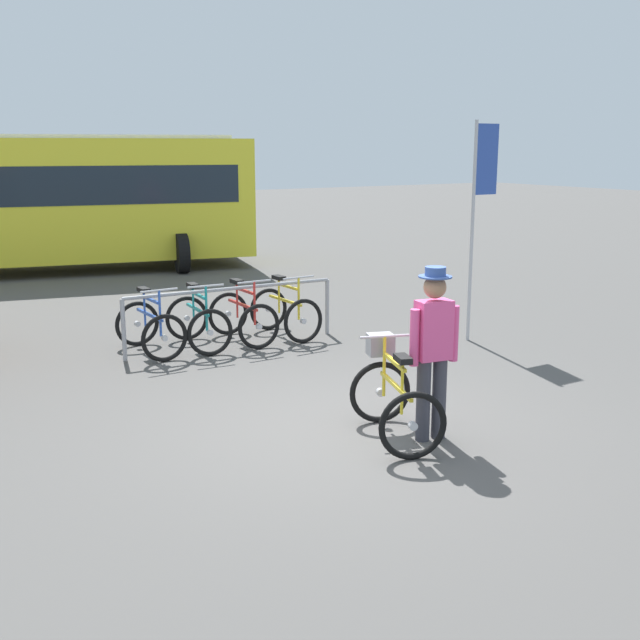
# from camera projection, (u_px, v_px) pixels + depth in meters

# --- Properties ---
(ground_plane) EXTENTS (80.00, 80.00, 0.00)m
(ground_plane) POSITION_uv_depth(u_px,v_px,m) (342.00, 429.00, 7.96)
(ground_plane) COLOR #514F4C
(bike_rack_rail) EXTENTS (3.21, 0.17, 0.88)m
(bike_rack_rail) POSITION_uv_depth(u_px,v_px,m) (232.00, 301.00, 11.08)
(bike_rack_rail) COLOR #99999E
(bike_rack_rail) RESTS_ON ground
(racked_bike_blue) EXTENTS (0.70, 1.13, 0.97)m
(racked_bike_blue) POSITION_uv_depth(u_px,v_px,m) (150.00, 328.00, 10.75)
(racked_bike_blue) COLOR black
(racked_bike_blue) RESTS_ON ground
(racked_bike_teal) EXTENTS (0.73, 1.15, 0.98)m
(racked_bike_teal) POSITION_uv_depth(u_px,v_px,m) (198.00, 323.00, 11.09)
(racked_bike_teal) COLOR black
(racked_bike_teal) RESTS_ON ground
(racked_bike_red) EXTENTS (0.67, 1.09, 0.97)m
(racked_bike_red) POSITION_uv_depth(u_px,v_px,m) (243.00, 317.00, 11.42)
(racked_bike_red) COLOR black
(racked_bike_red) RESTS_ON ground
(racked_bike_yellow) EXTENTS (0.71, 1.13, 0.97)m
(racked_bike_yellow) POSITION_uv_depth(u_px,v_px,m) (285.00, 313.00, 11.75)
(racked_bike_yellow) COLOR black
(racked_bike_yellow) RESTS_ON ground
(featured_bicycle) EXTENTS (0.97, 1.26, 0.97)m
(featured_bicycle) POSITION_uv_depth(u_px,v_px,m) (393.00, 394.00, 7.65)
(featured_bicycle) COLOR black
(featured_bicycle) RESTS_ON ground
(person_with_featured_bike) EXTENTS (0.53, 0.32, 1.72)m
(person_with_featured_bike) POSITION_uv_depth(u_px,v_px,m) (433.00, 346.00, 7.48)
(person_with_featured_bike) COLOR #383842
(person_with_featured_bike) RESTS_ON ground
(bus_distant) EXTENTS (10.30, 4.74, 3.08)m
(bus_distant) POSITION_uv_depth(u_px,v_px,m) (26.00, 196.00, 17.45)
(bus_distant) COLOR yellow
(bus_distant) RESTS_ON ground
(banner_flag) EXTENTS (0.44, 0.05, 3.20)m
(banner_flag) POSITION_uv_depth(u_px,v_px,m) (481.00, 189.00, 11.17)
(banner_flag) COLOR #B2B2B7
(banner_flag) RESTS_ON ground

